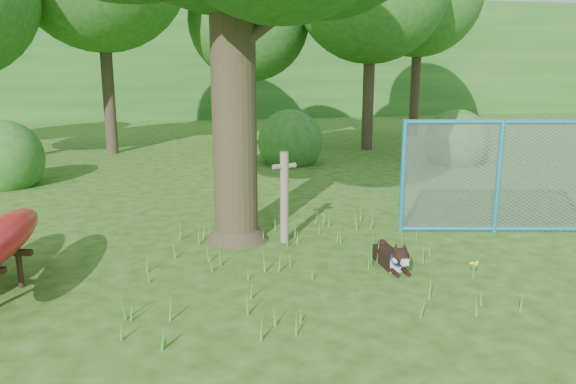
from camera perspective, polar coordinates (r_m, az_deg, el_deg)
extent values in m
plane|color=#21490E|center=(6.82, 0.56, -10.52)|extent=(80.00, 80.00, 0.00)
cylinder|color=#31281A|center=(8.54, -5.58, 12.35)|extent=(0.71, 0.71, 5.28)
cone|color=#31281A|center=(8.88, -5.24, -3.16)|extent=(1.06, 1.06, 0.53)
cylinder|color=#31281A|center=(8.63, -1.29, 17.32)|extent=(1.48, 0.62, 1.12)
cylinder|color=#6F6153|center=(8.60, -0.38, -0.57)|extent=(0.16, 0.16, 1.42)
cylinder|color=#6F6153|center=(8.50, -0.38, 2.65)|extent=(0.39, 0.18, 0.08)
cylinder|color=black|center=(7.73, -25.57, -7.21)|extent=(0.09, 0.09, 0.44)
cube|color=black|center=(7.91, 10.12, -6.54)|extent=(0.23, 0.61, 0.21)
cube|color=beige|center=(7.69, 10.87, -7.22)|extent=(0.19, 0.12, 0.19)
sphere|color=black|center=(7.50, 11.39, -6.43)|extent=(0.23, 0.23, 0.23)
cube|color=beige|center=(7.43, 11.70, -6.93)|extent=(0.09, 0.12, 0.08)
sphere|color=beige|center=(7.47, 10.94, -6.77)|extent=(0.10, 0.10, 0.10)
sphere|color=beige|center=(7.53, 11.92, -6.67)|extent=(0.10, 0.10, 0.10)
cone|color=black|center=(7.47, 10.90, -5.51)|extent=(0.10, 0.11, 0.11)
cone|color=black|center=(7.52, 11.75, -5.43)|extent=(0.10, 0.11, 0.11)
cylinder|color=black|center=(7.57, 10.69, -7.97)|extent=(0.06, 0.26, 0.06)
cylinder|color=black|center=(7.63, 11.78, -7.85)|extent=(0.06, 0.26, 0.06)
sphere|color=black|center=(8.19, 9.55, -5.21)|extent=(0.14, 0.14, 0.14)
torus|color=#1737AD|center=(7.58, 11.16, -6.63)|extent=(0.22, 0.06, 0.22)
cylinder|color=#2A92C6|center=(9.27, 11.59, 1.53)|extent=(0.10, 0.10, 1.86)
cylinder|color=#2A92C6|center=(9.69, 20.60, 1.45)|extent=(0.10, 0.10, 1.86)
cylinder|color=#2A92C6|center=(9.56, 21.02, 6.66)|extent=(3.03, 0.76, 0.07)
cylinder|color=#2A92C6|center=(9.89, 20.20, -3.53)|extent=(3.03, 0.76, 0.07)
plane|color=gray|center=(9.69, 20.60, 1.45)|extent=(3.01, 0.69, 3.09)
cylinder|color=#46892D|center=(7.65, 18.32, -7.66)|extent=(0.02, 0.02, 0.22)
sphere|color=yellow|center=(7.62, 18.38, -6.90)|extent=(0.04, 0.04, 0.04)
sphere|color=yellow|center=(7.64, 18.68, -6.78)|extent=(0.04, 0.04, 0.04)
sphere|color=yellow|center=(7.65, 18.09, -6.90)|extent=(0.04, 0.04, 0.04)
sphere|color=yellow|center=(7.59, 18.58, -6.99)|extent=(0.04, 0.04, 0.04)
sphere|color=yellow|center=(7.59, 18.25, -6.88)|extent=(0.04, 0.04, 0.04)
cylinder|color=#31281A|center=(18.16, -17.93, 12.00)|extent=(0.36, 0.36, 5.25)
cylinder|color=#31281A|center=(19.33, -3.91, 10.51)|extent=(0.36, 0.36, 3.85)
sphere|color=#245D1E|center=(19.37, -4.01, 17.03)|extent=(4.00, 4.00, 4.00)
cylinder|color=#31281A|center=(18.26, 8.22, 11.71)|extent=(0.36, 0.36, 4.76)
cylinder|color=#31281A|center=(22.20, 12.86, 11.88)|extent=(0.36, 0.36, 4.90)
sphere|color=#245D1E|center=(14.32, -26.76, 0.57)|extent=(1.80, 1.80, 1.80)
sphere|color=#245D1E|center=(16.39, 16.58, 2.82)|extent=(1.80, 1.80, 1.80)
sphere|color=#245D1E|center=(15.71, 0.23, 2.94)|extent=(1.80, 1.80, 1.80)
cube|color=#245D1E|center=(34.13, -10.43, 13.15)|extent=(80.00, 12.00, 6.00)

